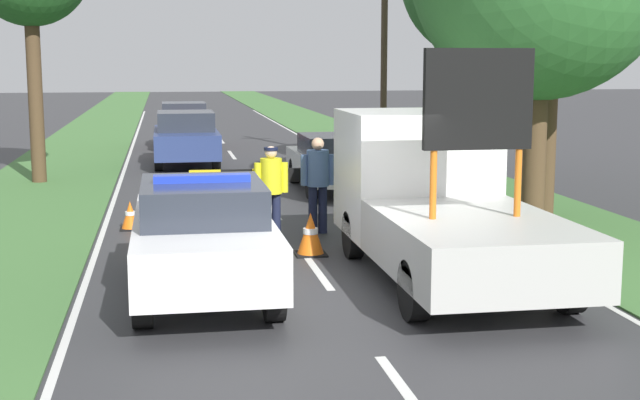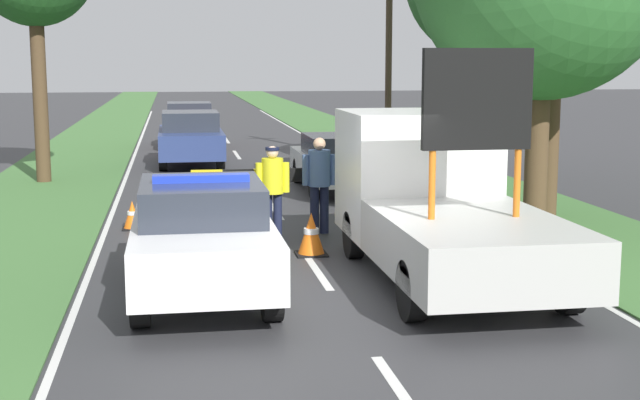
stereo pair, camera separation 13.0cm
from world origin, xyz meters
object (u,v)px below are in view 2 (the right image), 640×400
at_px(road_barrier, 285,179).
at_px(pedestrian_civilian, 319,177).
at_px(police_officer, 273,184).
at_px(queued_car_hatch_blue, 191,138).
at_px(traffic_cone_near_police, 176,219).
at_px(police_car, 202,235).
at_px(queued_car_wagon_maroon, 189,124).
at_px(utility_pole, 389,26).
at_px(work_truck, 436,198).
at_px(traffic_cone_near_truck, 311,234).
at_px(queued_car_van_white, 338,161).
at_px(traffic_cone_centre_front, 132,215).

height_order(road_barrier, pedestrian_civilian, pedestrian_civilian).
relative_size(police_officer, pedestrian_civilian, 0.95).
bearing_deg(queued_car_hatch_blue, traffic_cone_near_police, 87.37).
xyz_separation_m(police_car, police_officer, (1.37, 3.59, 0.17)).
height_order(police_officer, traffic_cone_near_police, police_officer).
bearing_deg(pedestrian_civilian, queued_car_wagon_maroon, 120.42).
bearing_deg(police_car, utility_pole, 72.23).
relative_size(work_truck, traffic_cone_near_police, 8.87).
distance_m(road_barrier, traffic_cone_near_police, 2.15).
xyz_separation_m(traffic_cone_near_truck, queued_car_van_white, (1.79, 7.30, 0.36)).
xyz_separation_m(police_officer, traffic_cone_near_truck, (0.48, -1.37, -0.65)).
height_order(queued_car_van_white, utility_pole, utility_pole).
height_order(work_truck, police_officer, work_truck).
bearing_deg(queued_car_van_white, pedestrian_civilian, 76.08).
relative_size(work_truck, queued_car_van_white, 1.30).
bearing_deg(queued_car_van_white, traffic_cone_near_police, 53.37).
bearing_deg(queued_car_wagon_maroon, traffic_cone_near_police, 87.98).
distance_m(work_truck, police_officer, 3.57).
bearing_deg(queued_car_van_white, queued_car_wagon_maroon, -73.45).
height_order(pedestrian_civilian, queued_car_hatch_blue, pedestrian_civilian).
xyz_separation_m(police_officer, queued_car_hatch_blue, (-1.20, 11.91, -0.17)).
xyz_separation_m(traffic_cone_near_truck, queued_car_hatch_blue, (-1.68, 13.28, 0.48)).
distance_m(road_barrier, queued_car_wagon_maroon, 16.68).
height_order(traffic_cone_centre_front, queued_car_wagon_maroon, queued_car_wagon_maroon).
height_order(traffic_cone_centre_front, queued_car_van_white, queued_car_van_white).
relative_size(police_car, traffic_cone_near_truck, 6.59).
xyz_separation_m(traffic_cone_centre_front, utility_pole, (7.35, 9.76, 3.93)).
bearing_deg(utility_pole, queued_car_van_white, -115.96).
bearing_deg(queued_car_van_white, work_truck, 89.19).
xyz_separation_m(work_truck, traffic_cone_centre_front, (-4.68, 4.25, -0.87)).
distance_m(road_barrier, utility_pole, 11.78).
relative_size(work_truck, queued_car_wagon_maroon, 1.43).
relative_size(traffic_cone_near_truck, utility_pole, 0.09).
bearing_deg(road_barrier, police_car, -115.55).
xyz_separation_m(police_car, traffic_cone_centre_front, (-1.16, 5.00, -0.56)).
bearing_deg(traffic_cone_near_truck, utility_pole, 70.89).
bearing_deg(utility_pole, traffic_cone_near_truck, -109.11).
bearing_deg(work_truck, queued_car_hatch_blue, -79.93).
distance_m(police_officer, queued_car_wagon_maroon, 17.43).
xyz_separation_m(traffic_cone_centre_front, queued_car_van_white, (4.80, 4.52, 0.44)).
bearing_deg(work_truck, police_officer, -55.58).
bearing_deg(traffic_cone_near_police, police_car, -85.17).
relative_size(pedestrian_civilian, traffic_cone_near_police, 2.75).
bearing_deg(police_officer, queued_car_van_white, -88.57).
relative_size(traffic_cone_centre_front, traffic_cone_near_truck, 0.78).
relative_size(queued_car_van_white, queued_car_hatch_blue, 0.95).
bearing_deg(police_officer, traffic_cone_near_truck, 131.82).
bearing_deg(utility_pole, traffic_cone_centre_front, -126.99).
xyz_separation_m(pedestrian_civilian, queued_car_van_white, (1.36, 5.48, -0.33)).
relative_size(road_barrier, queued_car_van_white, 0.79).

